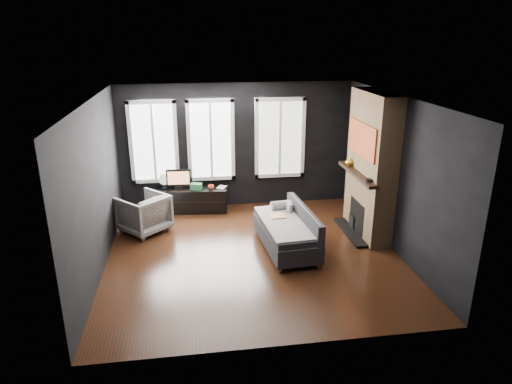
{
  "coord_description": "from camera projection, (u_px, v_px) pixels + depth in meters",
  "views": [
    {
      "loc": [
        -1.01,
        -7.11,
        3.68
      ],
      "look_at": [
        0.1,
        0.3,
        1.05
      ],
      "focal_mm": 32.0,
      "sensor_mm": 36.0,
      "label": 1
    }
  ],
  "objects": [
    {
      "name": "mug",
      "position": [
        211.0,
        186.0,
        9.7
      ],
      "size": [
        0.12,
        0.1,
        0.12
      ],
      "primitive_type": "imported",
      "rotation": [
        0.0,
        0.0,
        0.01
      ],
      "color": "#F0542B",
      "rests_on": "media_console"
    },
    {
      "name": "fireplace",
      "position": [
        371.0,
        166.0,
        8.43
      ],
      "size": [
        0.7,
        1.62,
        2.7
      ],
      "primitive_type": null,
      "color": "#93724C",
      "rests_on": "floor"
    },
    {
      "name": "wall_left",
      "position": [
        96.0,
        188.0,
        7.2
      ],
      "size": [
        0.02,
        5.0,
        2.7
      ],
      "primitive_type": "cube",
      "color": "black",
      "rests_on": "ground"
    },
    {
      "name": "desk_fan",
      "position": [
        164.0,
        181.0,
        9.71
      ],
      "size": [
        0.25,
        0.25,
        0.33
      ],
      "primitive_type": null,
      "rotation": [
        0.0,
        0.0,
        -0.09
      ],
      "color": "#9E9E9E",
      "rests_on": "media_console"
    },
    {
      "name": "ceiling",
      "position": [
        253.0,
        99.0,
        7.1
      ],
      "size": [
        5.0,
        5.0,
        0.0
      ],
      "primitive_type": "plane",
      "color": "white",
      "rests_on": "ground"
    },
    {
      "name": "book",
      "position": [
        218.0,
        182.0,
        9.8
      ],
      "size": [
        0.16,
        0.09,
        0.23
      ],
      "primitive_type": "imported",
      "rotation": [
        0.0,
        0.0,
        -0.45
      ],
      "color": "tan",
      "rests_on": "media_console"
    },
    {
      "name": "wall_back",
      "position": [
        236.0,
        146.0,
        9.88
      ],
      "size": [
        5.0,
        0.02,
        2.7
      ],
      "primitive_type": "cube",
      "color": "black",
      "rests_on": "ground"
    },
    {
      "name": "stripe_pillow",
      "position": [
        289.0,
        209.0,
        8.53
      ],
      "size": [
        0.1,
        0.28,
        0.27
      ],
      "primitive_type": "cube",
      "rotation": [
        0.0,
        0.0,
        0.13
      ],
      "color": "gray",
      "rests_on": "sofa"
    },
    {
      "name": "floor",
      "position": [
        253.0,
        254.0,
        7.99
      ],
      "size": [
        5.0,
        5.0,
        0.0
      ],
      "primitive_type": "plane",
      "color": "black",
      "rests_on": "ground"
    },
    {
      "name": "mantel_clock",
      "position": [
        369.0,
        180.0,
        7.91
      ],
      "size": [
        0.14,
        0.14,
        0.04
      ],
      "primitive_type": "cylinder",
      "rotation": [
        0.0,
        0.0,
        -0.11
      ],
      "color": "black",
      "rests_on": "fireplace"
    },
    {
      "name": "storage_box",
      "position": [
        196.0,
        186.0,
        9.7
      ],
      "size": [
        0.27,
        0.21,
        0.13
      ],
      "primitive_type": "cube",
      "rotation": [
        0.0,
        0.0,
        -0.26
      ],
      "color": "#307A3E",
      "rests_on": "media_console"
    },
    {
      "name": "wall_right",
      "position": [
        395.0,
        175.0,
        7.9
      ],
      "size": [
        0.02,
        5.0,
        2.7
      ],
      "primitive_type": "cube",
      "color": "black",
      "rests_on": "ground"
    },
    {
      "name": "mantel_vase",
      "position": [
        350.0,
        161.0,
        8.82
      ],
      "size": [
        0.23,
        0.23,
        0.17
      ],
      "primitive_type": "imported",
      "rotation": [
        0.0,
        0.0,
        -0.37
      ],
      "color": "gold",
      "rests_on": "fireplace"
    },
    {
      "name": "sofa",
      "position": [
        286.0,
        229.0,
        8.09
      ],
      "size": [
        1.02,
        1.83,
        0.76
      ],
      "primitive_type": null,
      "rotation": [
        0.0,
        0.0,
        0.08
      ],
      "color": "#262629",
      "rests_on": "floor"
    },
    {
      "name": "media_console",
      "position": [
        192.0,
        200.0,
        9.86
      ],
      "size": [
        1.54,
        0.61,
        0.52
      ],
      "primitive_type": null,
      "rotation": [
        0.0,
        0.0,
        -0.1
      ],
      "color": "black",
      "rests_on": "floor"
    },
    {
      "name": "armchair",
      "position": [
        143.0,
        211.0,
        8.79
      ],
      "size": [
        1.1,
        1.1,
        0.83
      ],
      "primitive_type": "imported",
      "rotation": [
        0.0,
        0.0,
        -2.39
      ],
      "color": "silver",
      "rests_on": "floor"
    },
    {
      "name": "monitor",
      "position": [
        179.0,
        178.0,
        9.71
      ],
      "size": [
        0.53,
        0.14,
        0.47
      ],
      "primitive_type": null,
      "rotation": [
        0.0,
        0.0,
        -0.04
      ],
      "color": "black",
      "rests_on": "media_console"
    },
    {
      "name": "windows",
      "position": [
        214.0,
        99.0,
        9.44
      ],
      "size": [
        4.0,
        0.16,
        1.76
      ],
      "primitive_type": null,
      "color": "white",
      "rests_on": "wall_back"
    }
  ]
}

